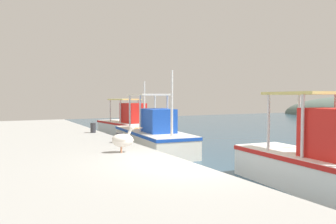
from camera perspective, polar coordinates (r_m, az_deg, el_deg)
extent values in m
cube|color=white|center=(21.28, -7.00, -2.87)|extent=(5.85, 2.50, 0.84)
cube|color=red|center=(21.25, -7.00, -1.96)|extent=(5.90, 2.54, 0.12)
cube|color=red|center=(20.58, -6.11, -0.17)|extent=(1.71, 1.29, 1.22)
cylinder|color=silver|center=(22.08, -10.03, 0.24)|extent=(0.08, 0.08, 1.41)
cylinder|color=silver|center=(22.64, -7.01, 0.32)|extent=(0.08, 0.08, 1.41)
cylinder|color=silver|center=(20.69, -8.30, 0.09)|extent=(0.08, 0.08, 1.41)
cylinder|color=silver|center=(21.29, -5.14, 0.18)|extent=(0.08, 0.08, 1.41)
cube|color=#D8CC72|center=(21.64, -7.64, 2.19)|extent=(2.44, 1.62, 0.08)
cylinder|color=silver|center=(19.32, -4.15, 1.58)|extent=(0.10, 0.10, 2.52)
cube|color=silver|center=(15.00, -2.80, -5.00)|extent=(6.14, 2.34, 0.93)
cube|color=#1947B7|center=(14.96, -2.81, -3.54)|extent=(6.18, 2.38, 0.12)
cube|color=#1947B7|center=(14.21, -1.77, -1.49)|extent=(1.77, 1.25, 1.01)
cylinder|color=silver|center=(15.97, -6.68, -0.01)|extent=(0.08, 0.08, 1.59)
cylinder|color=silver|center=(16.38, -2.31, 0.07)|extent=(0.08, 0.08, 1.59)
cylinder|color=silver|center=(14.42, -4.87, -0.29)|extent=(0.08, 0.08, 1.59)
cylinder|color=silver|center=(14.88, -0.10, -0.19)|extent=(0.08, 0.08, 1.59)
cube|color=silver|center=(15.38, -3.52, 3.02)|extent=(2.54, 1.56, 0.08)
cylinder|color=silver|center=(12.78, 0.66, 1.55)|extent=(0.10, 0.10, 2.57)
cube|color=white|center=(9.55, 23.76, -9.58)|extent=(4.77, 1.98, 0.94)
cube|color=red|center=(9.48, 23.81, -7.29)|extent=(4.82, 2.02, 0.12)
cube|color=red|center=(9.00, 26.60, -3.37)|extent=(1.38, 1.07, 1.24)
cylinder|color=silver|center=(9.74, 17.09, -1.76)|extent=(0.08, 0.08, 1.58)
cylinder|color=silver|center=(10.51, 21.83, -1.52)|extent=(0.08, 0.08, 1.58)
cylinder|color=silver|center=(8.82, 22.38, -2.29)|extent=(0.08, 0.08, 1.58)
cylinder|color=silver|center=(9.66, 27.11, -1.97)|extent=(0.08, 0.08, 1.58)
cube|color=#D8CC72|center=(9.64, 22.17, 3.06)|extent=(1.97, 1.34, 0.08)
cylinder|color=tan|center=(9.80, -8.08, -6.45)|extent=(0.04, 0.04, 0.22)
cylinder|color=tan|center=(9.92, -8.20, -6.35)|extent=(0.04, 0.04, 0.22)
ellipsoid|color=white|center=(9.83, -7.86, -4.95)|extent=(0.42, 0.68, 0.40)
ellipsoid|color=silver|center=(9.81, -8.15, -4.61)|extent=(0.45, 0.60, 0.28)
cylinder|color=white|center=(9.84, -6.78, -3.65)|extent=(0.12, 0.20, 0.27)
sphere|color=white|center=(9.84, -6.32, -2.71)|extent=(0.18, 0.18, 0.16)
cone|color=#F2B272|center=(9.88, -5.18, -2.79)|extent=(0.12, 0.31, 0.07)
cylinder|color=#333338|center=(15.52, -12.91, -2.70)|extent=(0.25, 0.25, 0.46)
cylinder|color=#333338|center=(11.99, -8.39, -4.44)|extent=(0.26, 0.26, 0.37)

